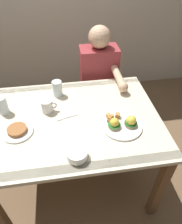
{
  "coord_description": "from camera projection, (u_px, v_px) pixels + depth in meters",
  "views": [
    {
      "loc": [
        -0.04,
        -1.06,
        1.73
      ],
      "look_at": [
        0.12,
        0.0,
        0.78
      ],
      "focal_mm": 33.33,
      "sensor_mm": 36.0,
      "label": 1
    }
  ],
  "objects": [
    {
      "name": "diner_person",
      "position": [
        99.0,
        79.0,
        1.98
      ],
      "size": [
        0.34,
        0.54,
        1.14
      ],
      "color": "#33333D",
      "rests_on": "ground_plane"
    },
    {
      "name": "water_glass_extra",
      "position": [
        3.0,
        106.0,
        1.44
      ],
      "size": [
        0.07,
        0.07,
        0.13
      ],
      "color": "silver",
      "rests_on": "dining_table"
    },
    {
      "name": "dining_table",
      "position": [
        74.0,
        129.0,
        1.51
      ],
      "size": [
        1.2,
        0.9,
        0.74
      ],
      "color": "beige",
      "rests_on": "ground_plane"
    },
    {
      "name": "fork",
      "position": [
        66.0,
        118.0,
        1.44
      ],
      "size": [
        0.15,
        0.05,
        0.0
      ],
      "color": "silver",
      "rests_on": "dining_table"
    },
    {
      "name": "eggs_benedict_plate",
      "position": [
        122.0,
        124.0,
        1.36
      ],
      "size": [
        0.27,
        0.27,
        0.09
      ],
      "color": "white",
      "rests_on": "dining_table"
    },
    {
      "name": "side_plate",
      "position": [
        17.0,
        131.0,
        1.33
      ],
      "size": [
        0.2,
        0.2,
        0.04
      ],
      "color": "white",
      "rests_on": "dining_table"
    },
    {
      "name": "fruit_bowl",
      "position": [
        77.0,
        154.0,
        1.17
      ],
      "size": [
        0.12,
        0.12,
        0.05
      ],
      "color": "white",
      "rests_on": "dining_table"
    },
    {
      "name": "ground_plane",
      "position": [
        78.0,
        176.0,
        1.93
      ],
      "size": [
        6.0,
        6.0,
        0.0
      ],
      "primitive_type": "plane",
      "color": "brown"
    },
    {
      "name": "water_glass_far",
      "position": [
        57.0,
        89.0,
        1.6
      ],
      "size": [
        0.08,
        0.08,
        0.12
      ],
      "color": "silver",
      "rests_on": "dining_table"
    },
    {
      "name": "coffee_mug",
      "position": [
        47.0,
        106.0,
        1.46
      ],
      "size": [
        0.11,
        0.08,
        0.09
      ],
      "color": "white",
      "rests_on": "dining_table"
    }
  ]
}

